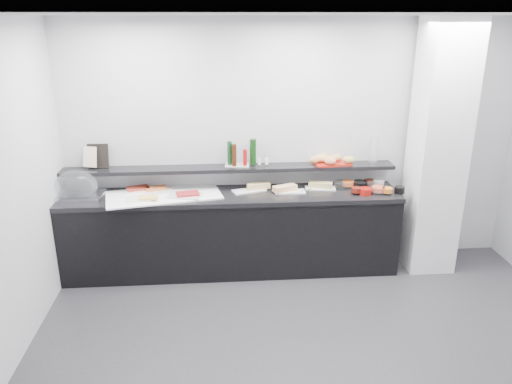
{
  "coord_description": "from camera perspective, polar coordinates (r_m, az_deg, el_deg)",
  "views": [
    {
      "loc": [
        -0.82,
        -3.32,
        2.69
      ],
      "look_at": [
        -0.45,
        1.45,
        1.0
      ],
      "focal_mm": 35.0,
      "sensor_mm": 36.0,
      "label": 1
    }
  ],
  "objects": [
    {
      "name": "bowl_red_jam",
      "position": [
        5.42,
        12.37,
        0.07
      ],
      "size": [
        0.16,
        0.16,
        0.07
      ],
      "primitive_type": "cylinder",
      "rotation": [
        0.0,
        0.0,
        -0.18
      ],
      "color": "maroon",
      "rests_on": "counter_top"
    },
    {
      "name": "shaker_pepper",
      "position": [
        5.45,
        1.23,
        3.53
      ],
      "size": [
        0.04,
        0.04,
        0.07
      ],
      "primitive_type": "cylinder",
      "rotation": [
        0.0,
        0.0,
        0.35
      ],
      "color": "white",
      "rests_on": "condiment_tray"
    },
    {
      "name": "platter_meat_a",
      "position": [
        5.53,
        -13.07,
        0.26
      ],
      "size": [
        0.35,
        0.26,
        0.01
      ],
      "primitive_type": "cube",
      "rotation": [
        0.0,
        0.0,
        0.18
      ],
      "color": "white",
      "rests_on": "linen_runner"
    },
    {
      "name": "bottle_hot",
      "position": [
        5.39,
        -1.27,
        3.97
      ],
      "size": [
        0.05,
        0.05,
        0.18
      ],
      "primitive_type": "cylinder",
      "rotation": [
        0.0,
        0.0,
        0.3
      ],
      "color": "#A70B0C",
      "rests_on": "condiment_tray"
    },
    {
      "name": "platter_cheese",
      "position": [
        5.25,
        -13.25,
        -0.77
      ],
      "size": [
        0.26,
        0.18,
        0.01
      ],
      "primitive_type": "cube",
      "rotation": [
        0.0,
        0.0,
        0.05
      ],
      "color": "white",
      "rests_on": "linen_runner"
    },
    {
      "name": "bread_roll_ne",
      "position": [
        5.61,
        9.13,
        3.89
      ],
      "size": [
        0.14,
        0.11,
        0.08
      ],
      "primitive_type": "ellipsoid",
      "rotation": [
        0.0,
        0.0,
        0.2
      ],
      "color": "tan",
      "rests_on": "bread_tray"
    },
    {
      "name": "bread_roll_nw",
      "position": [
        5.55,
        7.48,
        3.83
      ],
      "size": [
        0.18,
        0.14,
        0.08
      ],
      "primitive_type": "ellipsoid",
      "rotation": [
        0.0,
        0.0,
        -0.24
      ],
      "color": "tan",
      "rests_on": "bread_tray"
    },
    {
      "name": "bread_tray",
      "position": [
        5.58,
        8.6,
        3.31
      ],
      "size": [
        0.42,
        0.32,
        0.02
      ],
      "primitive_type": "cube",
      "rotation": [
        0.0,
        0.0,
        0.13
      ],
      "color": "maroon",
      "rests_on": "wall_shelf"
    },
    {
      "name": "bottle_green_a",
      "position": [
        5.42,
        -3.04,
        4.46
      ],
      "size": [
        0.05,
        0.05,
        0.26
      ],
      "primitive_type": "cylinder",
      "rotation": [
        0.0,
        0.0,
        -0.07
      ],
      "color": "#103B1A",
      "rests_on": "condiment_tray"
    },
    {
      "name": "fill_glass_cream",
      "position": [
        5.73,
        13.82,
        1.14
      ],
      "size": [
        0.15,
        0.15,
        0.05
      ],
      "primitive_type": "cylinder",
      "rotation": [
        0.0,
        0.0,
        0.19
      ],
      "color": "silver",
      "rests_on": "bowl_glass_cream"
    },
    {
      "name": "sandwich_plate_left",
      "position": [
        5.4,
        -0.79,
        0.17
      ],
      "size": [
        0.39,
        0.26,
        0.01
      ],
      "primitive_type": "cube",
      "rotation": [
        0.0,
        0.0,
        0.32
      ],
      "color": "white",
      "rests_on": "counter_top"
    },
    {
      "name": "sandwich_plate_right",
      "position": [
        5.52,
        7.35,
        0.44
      ],
      "size": [
        0.34,
        0.18,
        0.01
      ],
      "primitive_type": "cube",
      "rotation": [
        0.0,
        0.0,
        -0.13
      ],
      "color": "white",
      "rests_on": "counter_top"
    },
    {
      "name": "bread_roll_sw",
      "position": [
        5.46,
        8.46,
        3.52
      ],
      "size": [
        0.15,
        0.13,
        0.08
      ],
      "primitive_type": "ellipsoid",
      "rotation": [
        0.0,
        0.0,
        -0.41
      ],
      "color": "#D38450",
      "rests_on": "bread_tray"
    },
    {
      "name": "sandwich_food_left",
      "position": [
        5.43,
        0.3,
        0.69
      ],
      "size": [
        0.26,
        0.16,
        0.06
      ],
      "primitive_type": "cube",
      "rotation": [
        0.0,
        0.0,
        0.27
      ],
      "color": "#D5B56F",
      "rests_on": "sandwich_plate_left"
    },
    {
      "name": "ground",
      "position": [
        4.35,
        7.83,
        -18.93
      ],
      "size": [
        5.0,
        5.0,
        0.0
      ],
      "primitive_type": "plane",
      "color": "#2D2D30",
      "rests_on": "ground"
    },
    {
      "name": "platter_meat_b",
      "position": [
        5.26,
        -8.09,
        -0.38
      ],
      "size": [
        0.38,
        0.3,
        0.01
      ],
      "primitive_type": "cube",
      "rotation": [
        0.0,
        0.0,
        -0.24
      ],
      "color": "silver",
      "rests_on": "linen_runner"
    },
    {
      "name": "tongs_left",
      "position": [
        5.39,
        -2.01,
        0.26
      ],
      "size": [
        0.15,
        0.06,
        0.01
      ],
      "primitive_type": "cylinder",
      "rotation": [
        0.0,
        1.57,
        0.34
      ],
      "color": "#ADAFB4",
      "rests_on": "sandwich_plate_left"
    },
    {
      "name": "fill_glass_salmon",
      "position": [
        5.49,
        13.81,
        0.34
      ],
      "size": [
        0.17,
        0.17,
        0.05
      ],
      "primitive_type": "cylinder",
      "rotation": [
        0.0,
        0.0,
        -0.26
      ],
      "color": "#D24F33",
      "rests_on": "bowl_glass_salmon"
    },
    {
      "name": "counter_top",
      "position": [
        5.34,
        -2.88,
        -0.44
      ],
      "size": [
        3.62,
        0.62,
        0.05
      ],
      "primitive_type": "cube",
      "color": "black",
      "rests_on": "buffet_cabinet"
    },
    {
      "name": "wall_shelf",
      "position": [
        5.43,
        -2.98,
        2.72
      ],
      "size": [
        3.6,
        0.25,
        0.04
      ],
      "primitive_type": "cube",
      "color": "black",
      "rests_on": "back_wall"
    },
    {
      "name": "back_wall",
      "position": [
        5.55,
        4.21,
        5.42
      ],
      "size": [
        5.0,
        0.02,
        2.7
      ],
      "primitive_type": "cube",
      "color": "#B5B8BD",
      "rests_on": "ground"
    },
    {
      "name": "print_art",
      "position": [
        5.59,
        -18.46,
        3.83
      ],
      "size": [
        0.16,
        0.09,
        0.22
      ],
      "primitive_type": "cube",
      "rotation": [
        -0.21,
        0.0,
        -0.25
      ],
      "color": "beige",
      "rests_on": "framed_print"
    },
    {
      "name": "platter_salmon",
      "position": [
        5.45,
        -10.96,
        0.15
      ],
      "size": [
        0.28,
        0.2,
        0.01
      ],
      "primitive_type": "cube",
      "rotation": [
        0.0,
        0.0,
        0.09
      ],
      "color": "silver",
      "rests_on": "linen_runner"
    },
    {
      "name": "tongs_right",
      "position": [
        5.41,
        5.76,
        0.25
      ],
      "size": [
        0.14,
        0.09,
        0.01
      ],
      "primitive_type": "cylinder",
      "rotation": [
        0.0,
        1.57,
        0.55
      ],
      "color": "#ABAFB2",
      "rests_on": "sandwich_plate_right"
    },
    {
      "name": "buffet_cabinet",
      "position": [
        5.51,
        -2.8,
        -4.85
      ],
      "size": [
        3.6,
        0.6,
        0.85
      ],
      "primitive_type": "cube",
      "color": "black",
      "rests_on": "ground"
    },
    {
      "name": "food_meat_b",
      "position": [
        5.25,
        -7.8,
        -0.2
      ],
      "size": [
        0.26,
        0.19,
        0.02
      ],
      "primitive_type": "cube",
      "rotation": [
        0.0,
        0.0,
        0.18
      ],
      "color": "maroon",
      "rests_on": "platter_meat_b"
    },
    {
      "name": "framed_print",
      "position": [
        5.6,
        -17.62,
        3.94
      ],
      "size": [
        0.22,
        0.08,
        0.26
      ],
      "primitive_type": "cube",
      "rotation": [
        -0.21,
        0.0,
        -0.04
      ],
      "color": "black",
      "rests_on": "wall_shelf"
    },
    {
      "name": "tongs_mid",
      "position": [
        5.32,
        4.26,
        -0.06
      ],
      "size": [
        0.16,
        0.02,
        0.01
      ],
      "primitive_type": "cylinder",
      "rotation": [
        0.0,
        1.57,
        0.06
      ],
      "color": "silver",
      "rests_on": "sandwich_plate_mid"
    },
    {
      "name": "ceiling",
      "position": [
        3.42,
        10.0,
        19.33
      ],
      "size": [
        5.0,
        5.0,
        0.0
      ],
      "primitive_type": "plane",
      "color": "white",
      "rests_on": "back_wall"
    },
    {
      "name": "fill_black_fruit",
      "position": [
        5.48,
        14.78,
        0.22
      ],
      "size": [
        0.14,
        0.14,
        0.05
      ],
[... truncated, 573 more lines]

